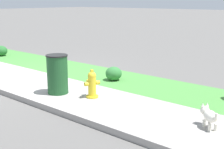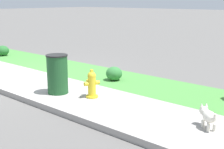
# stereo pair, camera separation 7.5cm
# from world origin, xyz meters

# --- Properties ---
(ground_plane) EXTENTS (120.00, 120.00, 0.00)m
(ground_plane) POSITION_xyz_m (0.00, 0.00, 0.00)
(ground_plane) COLOR #5B5956
(sidewalk_pavement) EXTENTS (18.00, 1.85, 0.01)m
(sidewalk_pavement) POSITION_xyz_m (0.00, 0.00, 0.01)
(sidewalk_pavement) COLOR #9E9993
(sidewalk_pavement) RESTS_ON ground
(grass_verge) EXTENTS (18.00, 1.73, 0.01)m
(grass_verge) POSITION_xyz_m (0.00, 1.79, 0.00)
(grass_verge) COLOR #47893D
(grass_verge) RESTS_ON ground
(fire_hydrant_mid_block) EXTENTS (0.33, 0.36, 0.64)m
(fire_hydrant_mid_block) POSITION_xyz_m (2.85, 0.11, 0.30)
(fire_hydrant_mid_block) COLOR yellow
(fire_hydrant_mid_block) RESTS_ON ground
(small_white_dog) EXTENTS (0.41, 0.37, 0.40)m
(small_white_dog) POSITION_xyz_m (5.51, 0.19, 0.23)
(small_white_dog) COLOR silver
(small_white_dog) RESTS_ON ground
(trash_bin) EXTENTS (0.50, 0.50, 0.91)m
(trash_bin) POSITION_xyz_m (2.03, -0.17, 0.45)
(trash_bin) COLOR #1E5128
(trash_bin) RESTS_ON ground
(shrub_bush_near_lamp) EXTENTS (0.44, 0.44, 0.37)m
(shrub_bush_near_lamp) POSITION_xyz_m (2.22, 1.59, 0.19)
(shrub_bush_near_lamp) COLOR #337538
(shrub_bush_near_lamp) RESTS_ON ground
(shrub_bush_mid_verge) EXTENTS (0.46, 0.46, 0.39)m
(shrub_bush_mid_verge) POSITION_xyz_m (-3.47, 1.59, 0.20)
(shrub_bush_mid_verge) COLOR #28662D
(shrub_bush_mid_verge) RESTS_ON ground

